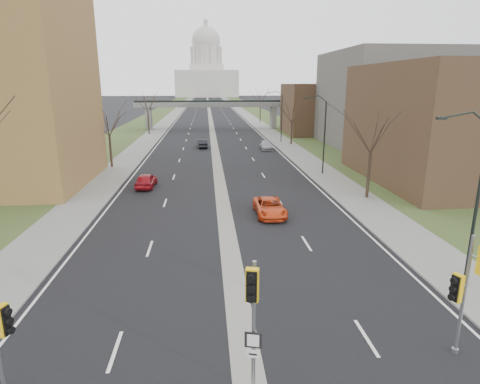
{
  "coord_description": "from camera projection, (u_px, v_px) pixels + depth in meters",
  "views": [
    {
      "loc": [
        -1.3,
        -11.68,
        9.99
      ],
      "look_at": [
        0.59,
        10.9,
        3.86
      ],
      "focal_mm": 30.0,
      "sensor_mm": 36.0,
      "label": 1
    }
  ],
  "objects": [
    {
      "name": "ground",
      "position": [
        249.0,
        381.0,
        13.95
      ],
      "size": [
        700.0,
        700.0,
        0.0
      ],
      "primitive_type": "plane",
      "color": "black",
      "rests_on": "ground"
    },
    {
      "name": "road_surface",
      "position": [
        209.0,
        110.0,
        158.24
      ],
      "size": [
        20.0,
        600.0,
        0.01
      ],
      "primitive_type": "cube",
      "color": "black",
      "rests_on": "ground"
    },
    {
      "name": "median_strip",
      "position": [
        209.0,
        110.0,
        158.24
      ],
      "size": [
        1.2,
        600.0,
        0.02
      ],
      "primitive_type": "cube",
      "color": "gray",
      "rests_on": "ground"
    },
    {
      "name": "sidewalk_right",
      "position": [
        239.0,
        110.0,
        159.2
      ],
      "size": [
        4.0,
        600.0,
        0.12
      ],
      "primitive_type": "cube",
      "color": "gray",
      "rests_on": "ground"
    },
    {
      "name": "sidewalk_left",
      "position": [
        179.0,
        110.0,
        157.26
      ],
      "size": [
        4.0,
        600.0,
        0.12
      ],
      "primitive_type": "cube",
      "color": "gray",
      "rests_on": "ground"
    },
    {
      "name": "grass_verge_right",
      "position": [
        254.0,
        110.0,
        159.68
      ],
      "size": [
        8.0,
        600.0,
        0.1
      ],
      "primitive_type": "cube",
      "color": "#2C431F",
      "rests_on": "ground"
    },
    {
      "name": "grass_verge_left",
      "position": [
        163.0,
        110.0,
        156.78
      ],
      "size": [
        8.0,
        600.0,
        0.1
      ],
      "primitive_type": "cube",
      "color": "#2C431F",
      "rests_on": "ground"
    },
    {
      "name": "commercial_block_near",
      "position": [
        452.0,
        124.0,
        41.26
      ],
      "size": [
        16.0,
        20.0,
        12.0
      ],
      "primitive_type": "cube",
      "color": "#4C3623",
      "rests_on": "ground"
    },
    {
      "name": "commercial_block_mid",
      "position": [
        389.0,
        100.0,
        64.27
      ],
      "size": [
        18.0,
        22.0,
        15.0
      ],
      "primitive_type": "cube",
      "color": "#625F5A",
      "rests_on": "ground"
    },
    {
      "name": "commercial_block_far",
      "position": [
        320.0,
        109.0,
        81.76
      ],
      "size": [
        14.0,
        14.0,
        10.0
      ],
      "primitive_type": "cube",
      "color": "#4C3623",
      "rests_on": "ground"
    },
    {
      "name": "pedestrian_bridge",
      "position": [
        212.0,
        108.0,
        89.64
      ],
      "size": [
        34.0,
        3.0,
        6.45
      ],
      "color": "slate",
      "rests_on": "ground"
    },
    {
      "name": "capitol",
      "position": [
        207.0,
        73.0,
        316.92
      ],
      "size": [
        48.0,
        42.0,
        55.75
      ],
      "color": "beige",
      "rests_on": "ground"
    },
    {
      "name": "streetlight_near",
      "position": [
        469.0,
        151.0,
        18.8
      ],
      "size": [
        2.61,
        0.2,
        8.7
      ],
      "color": "black",
      "rests_on": "sidewalk_right"
    },
    {
      "name": "streetlight_mid",
      "position": [
        318.0,
        113.0,
        43.81
      ],
      "size": [
        2.61,
        0.2,
        8.7
      ],
      "color": "black",
      "rests_on": "sidewalk_right"
    },
    {
      "name": "streetlight_far",
      "position": [
        277.0,
        102.0,
        68.82
      ],
      "size": [
        2.61,
        0.2,
        8.7
      ],
      "color": "black",
      "rests_on": "sidewalk_right"
    },
    {
      "name": "tree_left_b",
      "position": [
        108.0,
        116.0,
        47.83
      ],
      "size": [
        6.75,
        6.75,
        8.81
      ],
      "color": "#382B21",
      "rests_on": "sidewalk_left"
    },
    {
      "name": "tree_left_c",
      "position": [
        147.0,
        99.0,
        80.33
      ],
      "size": [
        7.65,
        7.65,
        9.99
      ],
      "color": "#382B21",
      "rests_on": "sidewalk_left"
    },
    {
      "name": "tree_right_a",
      "position": [
        373.0,
        124.0,
        34.43
      ],
      "size": [
        7.2,
        7.2,
        9.4
      ],
      "color": "#382B21",
      "rests_on": "sidewalk_right"
    },
    {
      "name": "tree_right_b",
      "position": [
        292.0,
        110.0,
        66.39
      ],
      "size": [
        6.3,
        6.3,
        8.22
      ],
      "color": "#382B21",
      "rests_on": "sidewalk_right"
    },
    {
      "name": "tree_right_c",
      "position": [
        260.0,
        95.0,
        104.55
      ],
      "size": [
        7.65,
        7.65,
        9.99
      ],
      "color": "#382B21",
      "rests_on": "sidewalk_right"
    },
    {
      "name": "signal_pole_median",
      "position": [
        253.0,
        309.0,
        12.25
      ],
      "size": [
        0.62,
        0.8,
        4.8
      ],
      "rotation": [
        0.0,
        0.0,
        -0.25
      ],
      "color": "gray",
      "rests_on": "ground"
    },
    {
      "name": "signal_pole_right",
      "position": [
        468.0,
        281.0,
        14.36
      ],
      "size": [
        1.08,
        0.8,
        4.81
      ],
      "rotation": [
        0.0,
        0.0,
        0.35
      ],
      "color": "gray",
      "rests_on": "ground"
    },
    {
      "name": "car_left_near",
      "position": [
        146.0,
        180.0,
        39.85
      ],
      "size": [
        1.92,
        4.32,
        1.44
      ],
      "primitive_type": "imported",
      "rotation": [
        0.0,
        0.0,
        3.09
      ],
      "color": "maroon",
      "rests_on": "ground"
    },
    {
      "name": "car_left_far",
      "position": [
        202.0,
        144.0,
        64.64
      ],
      "size": [
        1.79,
        4.21,
        1.35
      ],
      "primitive_type": "imported",
      "rotation": [
        0.0,
        0.0,
        3.23
      ],
      "color": "black",
      "rests_on": "ground"
    },
    {
      "name": "car_right_near",
      "position": [
        270.0,
        207.0,
        31.38
      ],
      "size": [
        2.24,
        4.78,
        1.32
      ],
      "primitive_type": "imported",
      "rotation": [
        0.0,
        0.0,
        0.01
      ],
      "color": "red",
      "rests_on": "ground"
    },
    {
      "name": "car_right_mid",
      "position": [
        266.0,
        146.0,
        62.82
      ],
      "size": [
        1.92,
        4.42,
        1.27
      ],
      "primitive_type": "imported",
      "rotation": [
        0.0,
        0.0,
        -0.03
      ],
      "color": "#98999F",
      "rests_on": "ground"
    }
  ]
}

